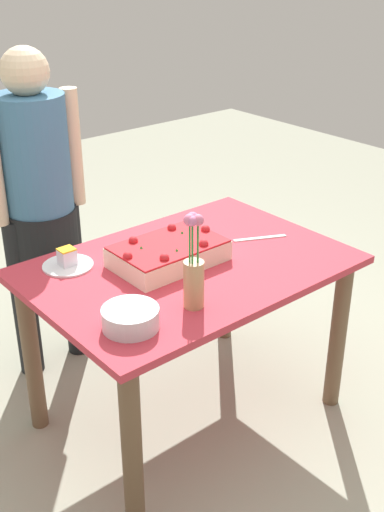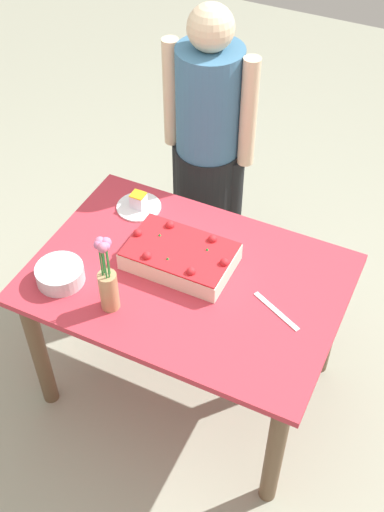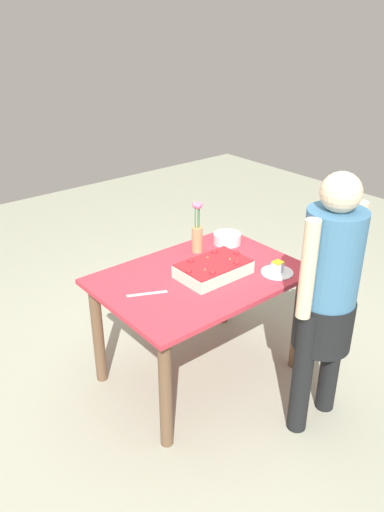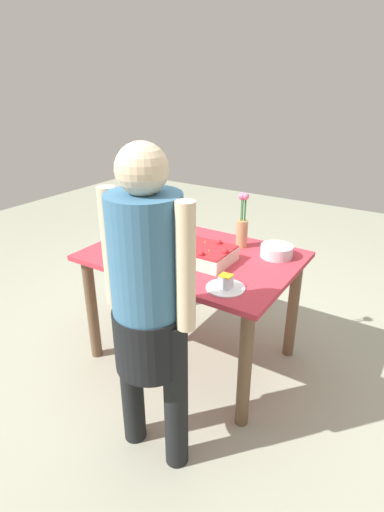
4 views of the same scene
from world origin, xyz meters
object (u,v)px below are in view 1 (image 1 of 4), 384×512
at_px(sheet_cake, 168,253).
at_px(serving_plate_with_slice, 68,262).
at_px(cake_knife, 260,238).
at_px(flower_vase, 194,269).
at_px(person_standing, 39,197).
at_px(fruit_bowl, 130,318).

xyz_separation_m(sheet_cake, serving_plate_with_slice, (-0.32, 0.23, -0.02)).
height_order(serving_plate_with_slice, cake_knife, serving_plate_with_slice).
relative_size(cake_knife, flower_vase, 0.67).
xyz_separation_m(flower_vase, person_standing, (-0.05, 0.99, -0.02)).
xyz_separation_m(cake_knife, flower_vase, (-0.57, -0.24, 0.14)).
bearing_deg(serving_plate_with_slice, cake_knife, -21.43).
distance_m(cake_knife, flower_vase, 0.64).
xyz_separation_m(serving_plate_with_slice, fruit_bowl, (-0.06, -0.51, 0.01)).
distance_m(serving_plate_with_slice, fruit_bowl, 0.51).
height_order(flower_vase, fruit_bowl, flower_vase).
bearing_deg(cake_knife, person_standing, -23.92).
distance_m(flower_vase, person_standing, 0.99).
bearing_deg(person_standing, sheet_cake, 15.62).
xyz_separation_m(fruit_bowl, person_standing, (0.19, 0.96, 0.09)).
relative_size(serving_plate_with_slice, flower_vase, 0.57).
relative_size(serving_plate_with_slice, cake_knife, 0.85).
relative_size(sheet_cake, serving_plate_with_slice, 2.16).
distance_m(cake_knife, fruit_bowl, 0.84).
bearing_deg(person_standing, fruit_bowl, -11.22).
relative_size(flower_vase, fruit_bowl, 1.82).
bearing_deg(fruit_bowl, cake_knife, 14.85).
xyz_separation_m(serving_plate_with_slice, flower_vase, (0.18, -0.54, 0.12)).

